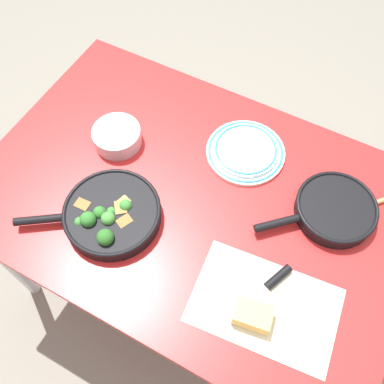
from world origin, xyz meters
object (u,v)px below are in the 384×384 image
(skillet_eggs, at_px, (334,209))
(wooden_spoon, at_px, (371,204))
(skillet_broccoli, at_px, (111,214))
(cheese_block, at_px, (253,315))
(prep_bowl_steel, at_px, (117,136))
(dinner_plate_stack, at_px, (246,151))
(grater_knife, at_px, (267,287))

(skillet_eggs, xyz_separation_m, wooden_spoon, (0.09, 0.08, -0.02))
(skillet_broccoli, bearing_deg, skillet_eggs, 175.20)
(skillet_broccoli, xyz_separation_m, skillet_eggs, (0.56, 0.32, -0.00))
(skillet_broccoli, xyz_separation_m, wooden_spoon, (0.65, 0.40, -0.02))
(cheese_block, distance_m, prep_bowl_steel, 0.69)
(cheese_block, relative_size, dinner_plate_stack, 0.42)
(grater_knife, relative_size, prep_bowl_steel, 1.50)
(wooden_spoon, bearing_deg, prep_bowl_steel, -37.47)
(grater_knife, height_order, dinner_plate_stack, dinner_plate_stack)
(wooden_spoon, height_order, grater_knife, grater_knife)
(wooden_spoon, height_order, cheese_block, cheese_block)
(skillet_eggs, height_order, cheese_block, same)
(skillet_broccoli, bearing_deg, dinner_plate_stack, -156.28)
(skillet_broccoli, bearing_deg, grater_knife, 148.13)
(grater_knife, bearing_deg, prep_bowl_steel, -87.26)
(skillet_eggs, xyz_separation_m, grater_knife, (-0.08, -0.30, -0.02))
(wooden_spoon, xyz_separation_m, prep_bowl_steel, (-0.79, -0.16, 0.02))
(cheese_block, relative_size, prep_bowl_steel, 0.68)
(wooden_spoon, height_order, dinner_plate_stack, dinner_plate_stack)
(skillet_broccoli, distance_m, grater_knife, 0.48)
(skillet_broccoli, relative_size, cheese_block, 3.61)
(skillet_broccoli, relative_size, skillet_eggs, 1.23)
(wooden_spoon, distance_m, cheese_block, 0.50)
(grater_knife, bearing_deg, skillet_broccoli, -64.93)
(skillet_broccoli, height_order, prep_bowl_steel, skillet_broccoli)
(skillet_eggs, height_order, wooden_spoon, skillet_eggs)
(wooden_spoon, relative_size, cheese_block, 2.59)
(skillet_broccoli, bearing_deg, wooden_spoon, 176.96)
(skillet_eggs, relative_size, dinner_plate_stack, 1.22)
(wooden_spoon, bearing_deg, dinner_plate_stack, -48.27)
(skillet_broccoli, relative_size, grater_knife, 1.64)
(skillet_eggs, distance_m, dinner_plate_stack, 0.33)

